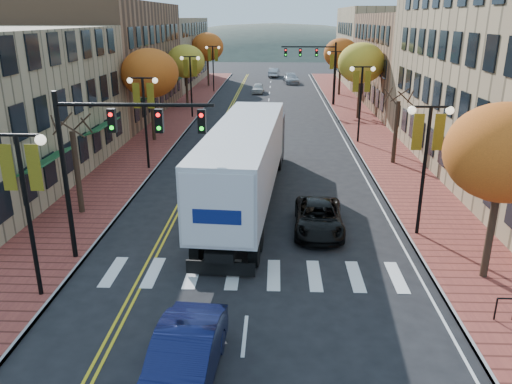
# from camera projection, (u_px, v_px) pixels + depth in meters

# --- Properties ---
(ground) EXTENTS (200.00, 200.00, 0.00)m
(ground) POSITION_uv_depth(u_px,v_px,m) (248.00, 302.00, 17.79)
(ground) COLOR black
(ground) RESTS_ON ground
(sidewalk_left) EXTENTS (4.00, 85.00, 0.15)m
(sidewalk_left) POSITION_uv_depth(u_px,v_px,m) (175.00, 120.00, 48.75)
(sidewalk_left) COLOR brown
(sidewalk_left) RESTS_ON ground
(sidewalk_right) EXTENTS (4.00, 85.00, 0.15)m
(sidewalk_right) POSITION_uv_depth(u_px,v_px,m) (360.00, 122.00, 48.06)
(sidewalk_right) COLOR brown
(sidewalk_right) RESTS_ON ground
(building_left_mid) EXTENTS (12.00, 24.00, 11.00)m
(building_left_mid) POSITION_uv_depth(u_px,v_px,m) (100.00, 60.00, 50.55)
(building_left_mid) COLOR brown
(building_left_mid) RESTS_ON ground
(building_left_far) EXTENTS (12.00, 26.00, 9.50)m
(building_left_far) POSITION_uv_depth(u_px,v_px,m) (157.00, 52.00, 74.37)
(building_left_far) COLOR #9E8966
(building_left_far) RESTS_ON ground
(building_right_mid) EXTENTS (15.00, 24.00, 10.00)m
(building_right_mid) POSITION_uv_depth(u_px,v_px,m) (436.00, 61.00, 55.02)
(building_right_mid) COLOR brown
(building_right_mid) RESTS_ON ground
(building_right_far) EXTENTS (15.00, 20.00, 11.00)m
(building_right_far) POSITION_uv_depth(u_px,v_px,m) (393.00, 46.00, 75.60)
(building_right_far) COLOR #9E8966
(building_right_far) RESTS_ON ground
(tree_left_a) EXTENTS (0.28, 0.28, 4.20)m
(tree_left_a) POSITION_uv_depth(u_px,v_px,m) (77.00, 173.00, 24.93)
(tree_left_a) COLOR #382619
(tree_left_a) RESTS_ON sidewalk_left
(tree_left_b) EXTENTS (4.48, 4.48, 7.21)m
(tree_left_b) POSITION_uv_depth(u_px,v_px,m) (150.00, 73.00, 38.95)
(tree_left_b) COLOR #382619
(tree_left_b) RESTS_ON sidewalk_left
(tree_left_c) EXTENTS (4.16, 4.16, 6.69)m
(tree_left_c) POSITION_uv_depth(u_px,v_px,m) (186.00, 61.00, 54.17)
(tree_left_c) COLOR #382619
(tree_left_c) RESTS_ON sidewalk_left
(tree_left_d) EXTENTS (4.61, 4.61, 7.42)m
(tree_left_d) POSITION_uv_depth(u_px,v_px,m) (207.00, 47.00, 70.95)
(tree_left_d) COLOR #382619
(tree_left_d) RESTS_ON sidewalk_left
(tree_right_a) EXTENTS (4.16, 4.16, 6.69)m
(tree_right_a) POSITION_uv_depth(u_px,v_px,m) (504.00, 153.00, 17.66)
(tree_right_a) COLOR #382619
(tree_right_a) RESTS_ON sidewalk_right
(tree_right_b) EXTENTS (0.28, 0.28, 4.20)m
(tree_right_b) POSITION_uv_depth(u_px,v_px,m) (396.00, 132.00, 33.67)
(tree_right_b) COLOR #382619
(tree_right_b) RESTS_ON sidewalk_right
(tree_right_c) EXTENTS (4.48, 4.48, 7.21)m
(tree_right_c) POSITION_uv_depth(u_px,v_px,m) (361.00, 63.00, 47.70)
(tree_right_c) COLOR #382619
(tree_right_c) RESTS_ON sidewalk_right
(tree_right_d) EXTENTS (4.35, 4.35, 7.00)m
(tree_right_d) POSITION_uv_depth(u_px,v_px,m) (341.00, 53.00, 62.83)
(tree_right_d) COLOR #382619
(tree_right_d) RESTS_ON sidewalk_right
(lamp_left_a) EXTENTS (1.96, 0.36, 6.05)m
(lamp_left_a) POSITION_uv_depth(u_px,v_px,m) (24.00, 185.00, 16.65)
(lamp_left_a) COLOR black
(lamp_left_a) RESTS_ON ground
(lamp_left_b) EXTENTS (1.96, 0.36, 6.05)m
(lamp_left_b) POSITION_uv_depth(u_px,v_px,m) (144.00, 105.00, 31.74)
(lamp_left_b) COLOR black
(lamp_left_b) RESTS_ON ground
(lamp_left_c) EXTENTS (1.96, 0.36, 6.05)m
(lamp_left_c) POSITION_uv_depth(u_px,v_px,m) (191.00, 75.00, 48.71)
(lamp_left_c) COLOR black
(lamp_left_c) RESTS_ON ground
(lamp_left_d) EXTENTS (1.96, 0.36, 6.05)m
(lamp_left_d) POSITION_uv_depth(u_px,v_px,m) (213.00, 60.00, 65.67)
(lamp_left_d) COLOR black
(lamp_left_d) RESTS_ON ground
(lamp_right_a) EXTENTS (1.96, 0.36, 6.05)m
(lamp_right_a) POSITION_uv_depth(u_px,v_px,m) (427.00, 146.00, 21.74)
(lamp_right_a) COLOR black
(lamp_right_a) RESTS_ON ground
(lamp_right_b) EXTENTS (1.96, 0.36, 6.05)m
(lamp_right_b) POSITION_uv_depth(u_px,v_px,m) (361.00, 89.00, 38.71)
(lamp_right_b) COLOR black
(lamp_right_b) RESTS_ON ground
(lamp_right_c) EXTENTS (1.96, 0.36, 6.05)m
(lamp_right_c) POSITION_uv_depth(u_px,v_px,m) (336.00, 67.00, 55.68)
(lamp_right_c) COLOR black
(lamp_right_c) RESTS_ON ground
(traffic_mast_near) EXTENTS (6.10, 0.35, 7.00)m
(traffic_mast_near) POSITION_uv_depth(u_px,v_px,m) (110.00, 146.00, 19.19)
(traffic_mast_near) COLOR black
(traffic_mast_near) RESTS_ON ground
(traffic_mast_far) EXTENTS (6.10, 0.34, 7.00)m
(traffic_mast_far) POSITION_uv_depth(u_px,v_px,m) (318.00, 62.00, 55.54)
(traffic_mast_far) COLOR black
(traffic_mast_far) RESTS_ON ground
(semi_truck) EXTENTS (4.19, 18.28, 4.53)m
(semi_truck) POSITION_uv_depth(u_px,v_px,m) (248.00, 155.00, 26.53)
(semi_truck) COLOR black
(semi_truck) RESTS_ON ground
(navy_sedan) EXTENTS (1.99, 4.90, 1.58)m
(navy_sedan) POSITION_uv_depth(u_px,v_px,m) (184.00, 360.00, 13.56)
(navy_sedan) COLOR #0E1338
(navy_sedan) RESTS_ON ground
(black_suv) EXTENTS (2.46, 4.96, 1.35)m
(black_suv) POSITION_uv_depth(u_px,v_px,m) (319.00, 218.00, 23.48)
(black_suv) COLOR black
(black_suv) RESTS_ON ground
(car_far_white) EXTENTS (1.65, 3.83, 1.29)m
(car_far_white) POSITION_uv_depth(u_px,v_px,m) (258.00, 88.00, 66.59)
(car_far_white) COLOR silver
(car_far_white) RESTS_ON ground
(car_far_silver) EXTENTS (2.56, 5.28, 1.48)m
(car_far_silver) POSITION_uv_depth(u_px,v_px,m) (291.00, 78.00, 76.27)
(car_far_silver) COLOR #A7A9AF
(car_far_silver) RESTS_ON ground
(car_far_oncoming) EXTENTS (2.07, 4.61, 1.47)m
(car_far_oncoming) POSITION_uv_depth(u_px,v_px,m) (274.00, 73.00, 84.40)
(car_far_oncoming) COLOR #ACADB4
(car_far_oncoming) RESTS_ON ground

